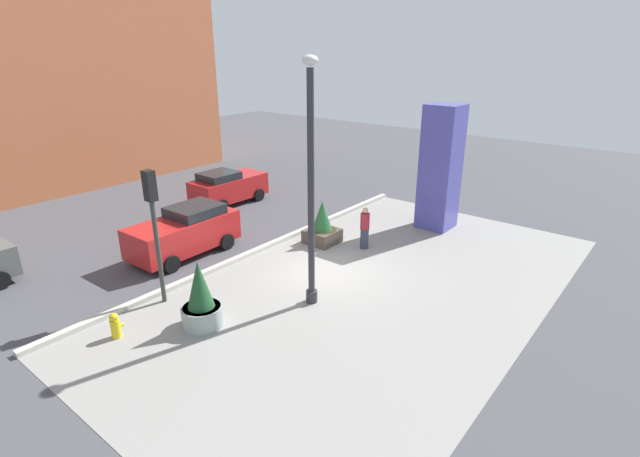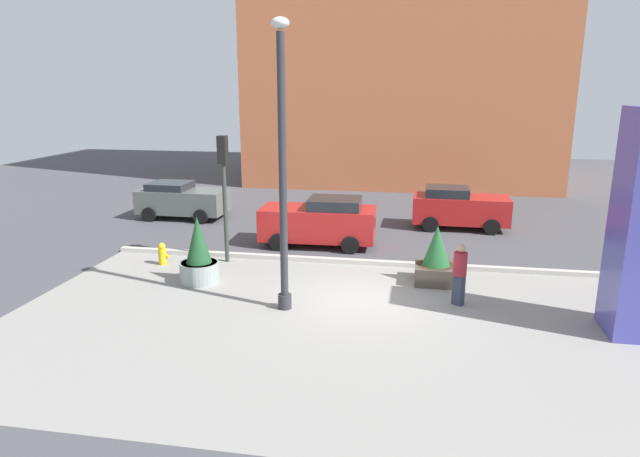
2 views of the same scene
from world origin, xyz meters
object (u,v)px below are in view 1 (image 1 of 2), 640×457
(lamp_post, at_px, (311,193))
(car_curb_west, at_px, (185,231))
(potted_plant_by_pillar, at_px, (201,301))
(potted_plant_mid_plaza, at_px, (322,226))
(traffic_light_corner, at_px, (153,215))
(art_pillar_blue, at_px, (440,168))
(fire_hydrant, at_px, (115,326))
(car_passing_lane, at_px, (228,187))
(pedestrian_on_sidewalk, at_px, (365,226))

(lamp_post, bearing_deg, car_curb_west, 91.38)
(lamp_post, xyz_separation_m, potted_plant_by_pillar, (-3.01, 1.56, -2.77))
(potted_plant_mid_plaza, height_order, traffic_light_corner, traffic_light_corner)
(art_pillar_blue, xyz_separation_m, potted_plant_mid_plaza, (-4.62, 2.76, -1.94))
(art_pillar_blue, bearing_deg, potted_plant_mid_plaza, 149.16)
(lamp_post, height_order, car_curb_west, lamp_post)
(car_curb_west, bearing_deg, lamp_post, -88.62)
(fire_hydrant, bearing_deg, art_pillar_blue, -12.35)
(art_pillar_blue, height_order, traffic_light_corner, art_pillar_blue)
(art_pillar_blue, distance_m, potted_plant_by_pillar, 11.86)
(fire_hydrant, height_order, car_curb_west, car_curb_west)
(art_pillar_blue, bearing_deg, traffic_light_corner, 162.37)
(car_passing_lane, bearing_deg, potted_plant_mid_plaza, -99.00)
(fire_hydrant, relative_size, car_curb_west, 0.18)
(potted_plant_by_pillar, xyz_separation_m, car_passing_lane, (8.10, 8.15, 0.07))
(potted_plant_by_pillar, relative_size, car_passing_lane, 0.52)
(car_curb_west, distance_m, pedestrian_on_sidewalk, 6.92)
(car_curb_west, height_order, car_passing_lane, car_curb_west)
(potted_plant_by_pillar, height_order, pedestrian_on_sidewalk, potted_plant_by_pillar)
(fire_hydrant, distance_m, car_curb_west, 5.74)
(potted_plant_mid_plaza, height_order, fire_hydrant, potted_plant_mid_plaza)
(art_pillar_blue, distance_m, potted_plant_mid_plaza, 5.72)
(traffic_light_corner, distance_m, pedestrian_on_sidewalk, 8.09)
(potted_plant_mid_plaza, relative_size, car_passing_lane, 0.45)
(car_passing_lane, xyz_separation_m, pedestrian_on_sidewalk, (-0.54, -8.63, 0.08))
(traffic_light_corner, bearing_deg, potted_plant_mid_plaza, -7.41)
(car_curb_west, bearing_deg, fire_hydrant, -145.80)
(potted_plant_mid_plaza, distance_m, fire_hydrant, 8.87)
(car_curb_west, bearing_deg, car_passing_lane, 34.18)
(car_curb_west, bearing_deg, pedestrian_on_sidewalk, -47.22)
(car_passing_lane, height_order, pedestrian_on_sidewalk, car_passing_lane)
(potted_plant_mid_plaza, bearing_deg, pedestrian_on_sidewalk, -71.33)
(car_curb_west, bearing_deg, potted_plant_mid_plaza, -39.48)
(pedestrian_on_sidewalk, bearing_deg, potted_plant_mid_plaza, 108.67)
(lamp_post, relative_size, traffic_light_corner, 1.73)
(art_pillar_blue, bearing_deg, potted_plant_by_pillar, 172.34)
(art_pillar_blue, xyz_separation_m, car_curb_west, (-8.75, 6.16, -1.74))
(lamp_post, relative_size, art_pillar_blue, 1.38)
(potted_plant_mid_plaza, height_order, pedestrian_on_sidewalk, potted_plant_mid_plaza)
(potted_plant_by_pillar, distance_m, potted_plant_mid_plaza, 7.10)
(lamp_post, distance_m, potted_plant_by_pillar, 4.38)
(potted_plant_by_pillar, bearing_deg, pedestrian_on_sidewalk, -3.62)
(car_curb_west, bearing_deg, art_pillar_blue, -35.15)
(art_pillar_blue, distance_m, pedestrian_on_sidewalk, 4.53)
(art_pillar_blue, relative_size, fire_hydrant, 7.09)
(lamp_post, distance_m, car_curb_west, 6.70)
(lamp_post, bearing_deg, traffic_light_corner, 128.32)
(car_passing_lane, bearing_deg, fire_hydrant, -145.81)
(fire_hydrant, xyz_separation_m, car_curb_west, (4.72, 3.21, 0.55))
(lamp_post, bearing_deg, potted_plant_by_pillar, 152.68)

